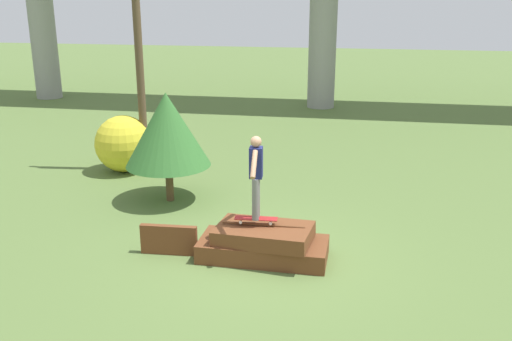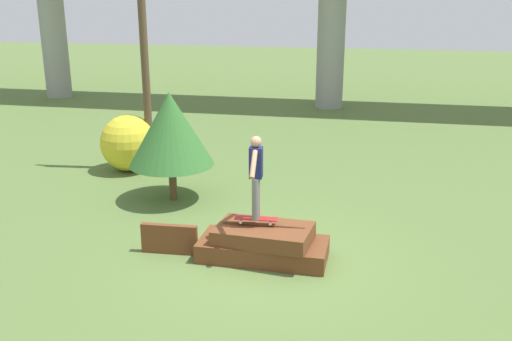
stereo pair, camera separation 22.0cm
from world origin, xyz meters
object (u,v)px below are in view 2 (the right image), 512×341
(tree_behind_left, at_px, (170,129))
(skateboard, at_px, (256,219))
(utility_pole, at_px, (144,43))
(skater, at_px, (256,172))
(bush_yellow_flowering, at_px, (129,143))

(tree_behind_left, bearing_deg, skateboard, -45.71)
(utility_pole, distance_m, tree_behind_left, 3.00)
(skater, height_order, utility_pole, utility_pole)
(skateboard, xyz_separation_m, tree_behind_left, (-2.44, 2.50, 0.92))
(tree_behind_left, bearing_deg, bush_yellow_flowering, 134.51)
(skater, bearing_deg, bush_yellow_flowering, 134.38)
(utility_pole, relative_size, bush_yellow_flowering, 4.27)
(skater, bearing_deg, utility_pole, 129.73)
(skater, xyz_separation_m, tree_behind_left, (-2.44, 2.50, 0.07))
(skater, distance_m, tree_behind_left, 3.49)
(skater, height_order, bush_yellow_flowering, skater)
(skater, relative_size, utility_pole, 0.23)
(skateboard, bearing_deg, tree_behind_left, 134.29)
(skateboard, bearing_deg, bush_yellow_flowering, 134.38)
(utility_pole, bearing_deg, skater, -50.27)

